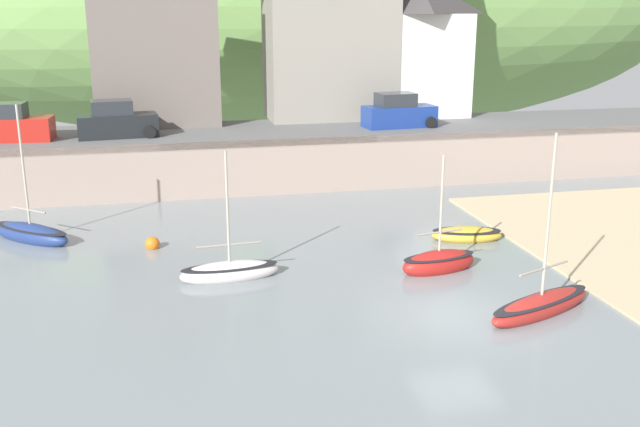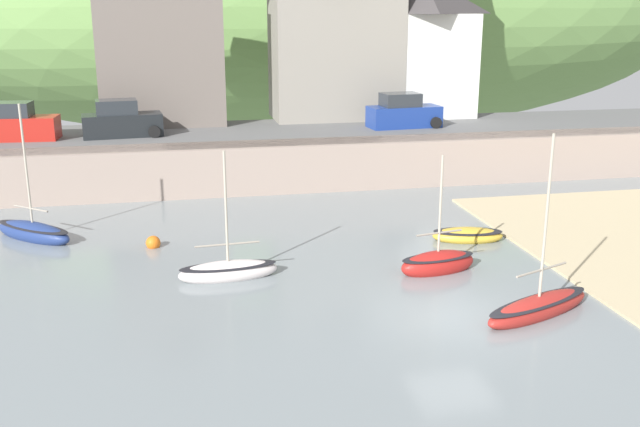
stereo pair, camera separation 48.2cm
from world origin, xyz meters
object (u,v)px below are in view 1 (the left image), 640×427
motorboat_with_cabin (467,234)px  mooring_buoy (152,244)px  fishing_boat_green (230,271)px  rowboat_small_beached (439,262)px  waterfront_building_right (413,45)px  parked_car_by_wall (116,122)px  waterfront_building_left (154,23)px  sailboat_tall_mast (31,233)px  parked_car_end_of_row (398,113)px  sailboat_white_hull (541,305)px  waterfront_building_centre (330,28)px  parked_car_near_slipway (10,125)px

motorboat_with_cabin → mooring_buoy: 12.48m
fishing_boat_green → rowboat_small_beached: bearing=-10.5°
waterfront_building_right → motorboat_with_cabin: size_ratio=2.85×
fishing_boat_green → parked_car_by_wall: fishing_boat_green is taller
waterfront_building_left → sailboat_tall_mast: waterfront_building_left is taller
motorboat_with_cabin → parked_car_end_of_row: 14.04m
sailboat_white_hull → motorboat_with_cabin: 7.40m
sailboat_white_hull → rowboat_small_beached: bearing=89.0°
sailboat_tall_mast → parked_car_by_wall: (3.05, 9.98, 2.90)m
mooring_buoy → motorboat_with_cabin: bearing=-7.4°
waterfront_building_left → sailboat_tall_mast: size_ratio=2.00×
sailboat_tall_mast → motorboat_with_cabin: size_ratio=1.88×
parked_car_end_of_row → sailboat_tall_mast: bearing=-157.3°
sailboat_white_hull → mooring_buoy: 14.66m
waterfront_building_centre → mooring_buoy: waterfront_building_centre is taller
sailboat_tall_mast → fishing_boat_green: size_ratio=1.22×
sailboat_white_hull → parked_car_by_wall: 25.02m
sailboat_tall_mast → fishing_boat_green: bearing=1.5°
rowboat_small_beached → parked_car_by_wall: size_ratio=1.03×
mooring_buoy → waterfront_building_right: bearing=45.4°
waterfront_building_right → parked_car_near_slipway: 24.02m
sailboat_white_hull → motorboat_with_cabin: size_ratio=1.91×
waterfront_building_left → rowboat_small_beached: bearing=-66.2°
waterfront_building_left → parked_car_by_wall: size_ratio=2.65×
parked_car_end_of_row → sailboat_white_hull: bearing=-101.7°
waterfront_building_centre → fishing_boat_green: (-8.31, -20.47, -7.53)m
mooring_buoy → waterfront_building_left: bearing=88.2°
waterfront_building_centre → fishing_boat_green: size_ratio=2.28×
mooring_buoy → sailboat_tall_mast: bearing=156.8°
rowboat_small_beached → parked_car_near_slipway: (-16.94, 16.79, 2.88)m
parked_car_by_wall → sailboat_white_hull: bearing=-64.3°
fishing_boat_green → parked_car_end_of_row: fishing_boat_green is taller
mooring_buoy → parked_car_by_wall: bearing=98.1°
waterfront_building_right → parked_car_end_of_row: bearing=-117.8°
waterfront_building_left → rowboat_small_beached: size_ratio=2.56×
fishing_boat_green → motorboat_with_cabin: 10.04m
rowboat_small_beached → waterfront_building_right: bearing=62.9°
motorboat_with_cabin → waterfront_building_right: bearing=88.7°
waterfront_building_centre → sailboat_tall_mast: (-15.68, -14.48, -7.50)m
parked_car_end_of_row → mooring_buoy: bearing=-144.6°
sailboat_tall_mast → parked_car_near_slipway: (-2.25, 9.98, 2.90)m
waterfront_building_centre → sailboat_white_hull: waterfront_building_centre is taller
waterfront_building_left → sailboat_white_hull: waterfront_building_left is taller
sailboat_tall_mast → parked_car_end_of_row: sailboat_tall_mast is taller
waterfront_building_left → sailboat_tall_mast: 17.30m
sailboat_tall_mast → fishing_boat_green: (7.37, -5.99, -0.03)m
waterfront_building_left → waterfront_building_right: waterfront_building_left is taller
fishing_boat_green → parked_car_end_of_row: 19.79m
waterfront_building_left → parked_car_end_of_row: size_ratio=2.66×
parked_car_by_wall → waterfront_building_left: bearing=56.9°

